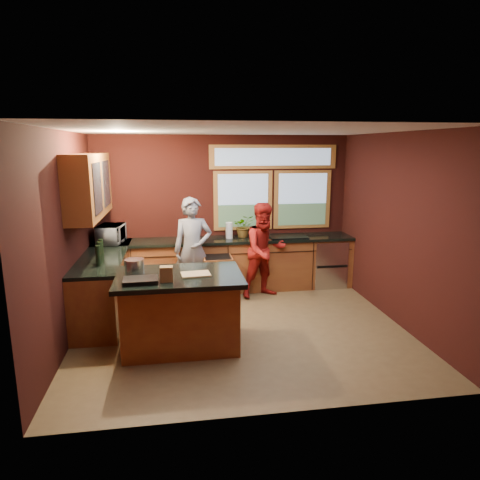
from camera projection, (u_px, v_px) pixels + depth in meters
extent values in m
plane|color=brown|center=(241.00, 328.00, 6.01)|extent=(4.50, 4.50, 0.00)
cube|color=black|center=(224.00, 212.00, 7.66)|extent=(4.50, 0.02, 2.70)
cube|color=black|center=(276.00, 278.00, 3.79)|extent=(4.50, 0.02, 2.70)
cube|color=black|center=(65.00, 239.00, 5.39)|extent=(0.02, 4.00, 2.70)
cube|color=black|center=(397.00, 229.00, 6.06)|extent=(0.02, 4.00, 2.70)
cube|color=silver|center=(241.00, 130.00, 5.44)|extent=(4.50, 4.00, 0.02)
cube|color=#798EA8|center=(243.00, 201.00, 7.65)|extent=(1.06, 0.02, 1.06)
cube|color=#798EA8|center=(302.00, 200.00, 7.82)|extent=(1.06, 0.02, 1.06)
cube|color=#96612B|center=(274.00, 157.00, 7.57)|extent=(2.30, 0.02, 0.42)
cube|color=maroon|center=(89.00, 186.00, 6.11)|extent=(0.36, 1.80, 0.90)
cube|color=maroon|center=(226.00, 265.00, 7.56)|extent=(4.50, 0.60, 0.88)
cube|color=black|center=(226.00, 240.00, 7.45)|extent=(4.50, 0.64, 0.05)
cube|color=#B7B7BC|center=(326.00, 262.00, 7.82)|extent=(0.60, 0.58, 0.85)
cube|color=black|center=(288.00, 238.00, 7.59)|extent=(0.66, 0.46, 0.05)
cube|color=maroon|center=(105.00, 286.00, 6.45)|extent=(0.60, 2.30, 0.88)
cube|color=black|center=(103.00, 256.00, 6.35)|extent=(0.64, 2.30, 0.05)
cube|color=maroon|center=(180.00, 313.00, 5.40)|extent=(1.40, 0.90, 0.88)
cube|color=black|center=(179.00, 277.00, 5.30)|extent=(1.55, 1.05, 0.06)
imported|color=slate|center=(193.00, 250.00, 6.93)|extent=(0.64, 0.43, 1.71)
imported|color=maroon|center=(265.00, 250.00, 7.14)|extent=(0.93, 0.81, 1.60)
imported|color=#999999|center=(111.00, 234.00, 7.06)|extent=(0.45, 0.60, 0.31)
imported|color=#999999|center=(244.00, 226.00, 7.51)|extent=(0.36, 0.31, 0.40)
cylinder|color=white|center=(229.00, 230.00, 7.43)|extent=(0.12, 0.12, 0.28)
cube|color=#A58555|center=(196.00, 274.00, 5.27)|extent=(0.37, 0.28, 0.02)
cylinder|color=silver|center=(134.00, 266.00, 5.33)|extent=(0.24, 0.24, 0.18)
cube|color=brown|center=(166.00, 274.00, 5.01)|extent=(0.15, 0.12, 0.18)
cube|color=black|center=(141.00, 280.00, 4.98)|extent=(0.41, 0.29, 0.05)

